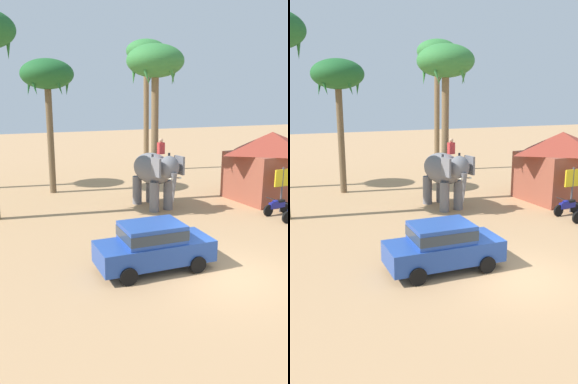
% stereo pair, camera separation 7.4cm
% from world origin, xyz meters
% --- Properties ---
extents(ground_plane, '(120.00, 120.00, 0.00)m').
position_xyz_m(ground_plane, '(0.00, 0.00, 0.00)').
color(ground_plane, tan).
extents(car_sedan_foreground, '(4.17, 2.01, 1.70)m').
position_xyz_m(car_sedan_foreground, '(-1.96, 1.57, 0.93)').
color(car_sedan_foreground, '#23479E').
rests_on(car_sedan_foreground, ground).
extents(elephant_with_mahout, '(1.93, 3.95, 3.88)m').
position_xyz_m(elephant_with_mahout, '(1.62, 8.87, 1.99)').
color(elephant_with_mahout, slate).
rests_on(elephant_with_mahout, ground).
extents(motorcycle_end_of_row, '(1.80, 0.55, 0.94)m').
position_xyz_m(motorcycle_end_of_row, '(6.80, 5.01, 0.46)').
color(motorcycle_end_of_row, black).
rests_on(motorcycle_end_of_row, ground).
extents(palm_tree_left_of_road, '(3.20, 3.20, 8.22)m').
position_xyz_m(palm_tree_left_of_road, '(-2.75, 14.77, 7.08)').
color(palm_tree_left_of_road, brown).
rests_on(palm_tree_left_of_road, ground).
extents(palm_tree_far_back, '(3.20, 3.20, 10.39)m').
position_xyz_m(palm_tree_far_back, '(6.02, 19.59, 9.07)').
color(palm_tree_far_back, brown).
rests_on(palm_tree_far_back, ground).
extents(palm_tree_leaning_seaward, '(3.20, 3.20, 8.80)m').
position_xyz_m(palm_tree_leaning_seaward, '(2.31, 10.31, 7.62)').
color(palm_tree_leaning_seaward, brown).
rests_on(palm_tree_leaning_seaward, ground).
extents(roadside_hut, '(5.16, 4.39, 4.00)m').
position_xyz_m(roadside_hut, '(8.73, 7.84, 2.12)').
color(roadside_hut, '#994C38').
rests_on(roadside_hut, ground).
extents(signboard_yellow, '(1.00, 0.10, 2.40)m').
position_xyz_m(signboard_yellow, '(7.33, 5.31, 1.69)').
color(signboard_yellow, '#4C4C51').
rests_on(signboard_yellow, ground).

